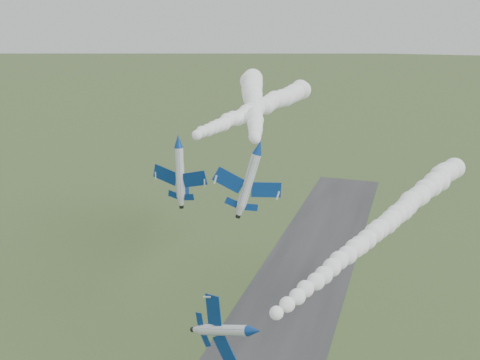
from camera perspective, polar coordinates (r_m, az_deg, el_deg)
name	(u,v)px	position (r m, az deg, el deg)	size (l,w,h in m)	color
runway	(263,360)	(111.81, 2.44, -18.65)	(24.00, 260.00, 0.04)	#2D2D2F
jet_lead	(254,331)	(65.53, 1.50, -15.83)	(5.82, 11.32, 8.99)	silver
smoke_trail_jet_lead	(388,221)	(94.40, 15.52, -4.26)	(4.49, 69.93, 4.49)	white
jet_pair_left	(178,141)	(86.92, -6.64, 4.15)	(10.62, 12.52, 3.09)	silver
smoke_trail_jet_pair_left	(260,108)	(113.76, 2.10, 7.73)	(4.61, 56.19, 4.61)	white
jet_pair_right	(259,147)	(82.85, 2.02, 3.50)	(10.72, 12.81, 4.10)	silver
smoke_trail_jet_pair_right	(253,102)	(118.65, 1.41, 8.33)	(5.56, 67.25, 5.56)	white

